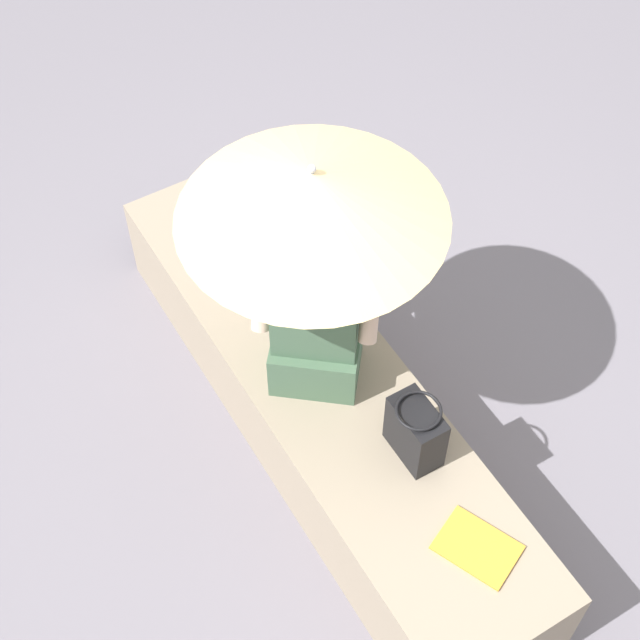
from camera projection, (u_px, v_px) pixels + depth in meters
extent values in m
plane|color=slate|center=(323.00, 433.00, 4.31)|extent=(14.00, 14.00, 0.00)
cube|color=gray|center=(324.00, 405.00, 4.13)|extent=(2.56, 0.61, 0.46)
cube|color=#47664C|center=(316.00, 356.00, 3.87)|extent=(0.43, 0.44, 0.22)
cube|color=#47664C|center=(316.00, 300.00, 3.60)|extent=(0.36, 0.37, 0.48)
sphere|color=beige|center=(316.00, 237.00, 3.33)|extent=(0.20, 0.20, 0.20)
cylinder|color=beige|center=(371.00, 302.00, 3.56)|extent=(0.20, 0.18, 0.32)
cylinder|color=beige|center=(262.00, 290.00, 3.59)|extent=(0.20, 0.18, 0.32)
cylinder|color=#B7B7BC|center=(313.00, 274.00, 3.61)|extent=(0.02, 0.02, 1.02)
cone|color=#DBBC7F|center=(312.00, 196.00, 3.29)|extent=(0.96, 0.96, 0.22)
sphere|color=#B7B7BC|center=(312.00, 169.00, 3.19)|extent=(0.03, 0.03, 0.03)
cube|color=silver|center=(285.00, 256.00, 4.13)|extent=(0.27, 0.10, 0.30)
torus|color=silver|center=(284.00, 229.00, 4.00)|extent=(0.20, 0.20, 0.01)
cube|color=black|center=(415.00, 432.00, 3.64)|extent=(0.23, 0.13, 0.26)
torus|color=black|center=(419.00, 411.00, 3.52)|extent=(0.17, 0.17, 0.01)
cube|color=gold|center=(477.00, 547.00, 3.49)|extent=(0.34, 0.30, 0.01)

